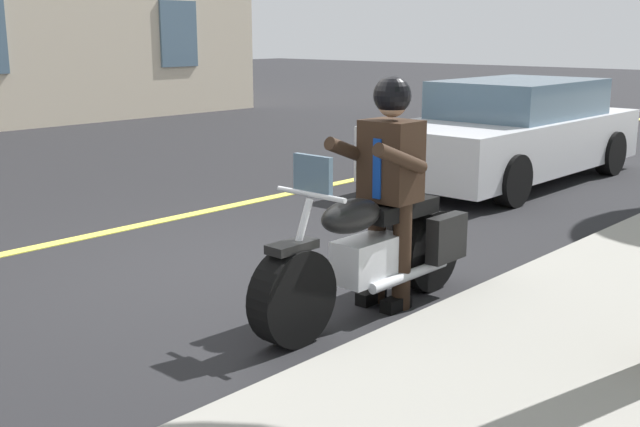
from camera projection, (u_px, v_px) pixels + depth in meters
The scene contains 5 objects.
ground_plane at pixel (231, 273), 6.77m from camera, with size 80.00×80.00×0.00m, color black.
lane_center_stripe at pixel (104, 233), 8.08m from camera, with size 60.00×0.16×0.01m, color #E5DB4C.
motorcycle_main at pixel (373, 253), 5.73m from camera, with size 2.21×0.60×1.26m.
rider_main at pixel (389, 172), 5.74m from camera, with size 0.62×0.54×1.74m.
car_silver at pixel (512, 132), 10.81m from camera, with size 4.60×1.92×1.40m.
Camera 1 is at (4.25, 4.95, 2.05)m, focal length 43.59 mm.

